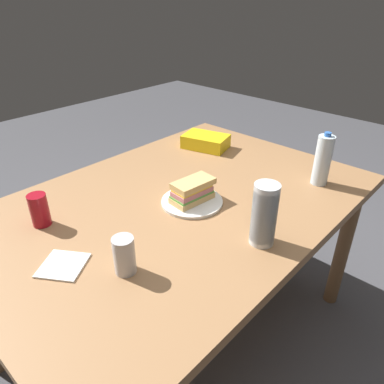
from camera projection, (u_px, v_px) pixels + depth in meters
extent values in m
plane|color=#4C4C51|center=(181.00, 329.00, 1.85)|extent=(8.00, 8.00, 0.00)
cube|color=#9E7047|center=(179.00, 204.00, 1.47)|extent=(1.59, 1.10, 0.04)
cylinder|color=brown|center=(343.00, 247.00, 1.85)|extent=(0.07, 0.07, 0.73)
cylinder|color=brown|center=(205.00, 187.00, 2.40)|extent=(0.07, 0.07, 0.73)
cylinder|color=white|center=(192.00, 202.00, 1.44)|extent=(0.25, 0.25, 0.01)
cube|color=#DBB26B|center=(192.00, 198.00, 1.43)|extent=(0.18, 0.11, 0.02)
cube|color=#599E3F|center=(192.00, 194.00, 1.43)|extent=(0.17, 0.10, 0.01)
cube|color=#C6727A|center=(192.00, 191.00, 1.42)|extent=(0.16, 0.10, 0.02)
cube|color=yellow|center=(192.00, 188.00, 1.41)|extent=(0.16, 0.09, 0.01)
cube|color=#DBB26B|center=(193.00, 183.00, 1.42)|extent=(0.18, 0.11, 0.02)
cylinder|color=maroon|center=(39.00, 210.00, 1.29)|extent=(0.07, 0.07, 0.12)
cube|color=yellow|center=(206.00, 141.00, 1.93)|extent=(0.21, 0.26, 0.07)
cylinder|color=silver|center=(323.00, 160.00, 1.54)|extent=(0.07, 0.07, 0.22)
cylinder|color=blue|center=(328.00, 134.00, 1.48)|extent=(0.03, 0.03, 0.02)
cylinder|color=silver|center=(262.00, 230.00, 1.20)|extent=(0.08, 0.08, 0.09)
cylinder|color=silver|center=(263.00, 226.00, 1.19)|extent=(0.08, 0.08, 0.09)
cylinder|color=silver|center=(263.00, 221.00, 1.18)|extent=(0.08, 0.08, 0.09)
cylinder|color=silver|center=(264.00, 217.00, 1.17)|extent=(0.08, 0.08, 0.09)
cylinder|color=silver|center=(264.00, 212.00, 1.16)|extent=(0.08, 0.08, 0.09)
cylinder|color=silver|center=(265.00, 208.00, 1.16)|extent=(0.08, 0.08, 0.09)
cylinder|color=silver|center=(266.00, 203.00, 1.15)|extent=(0.08, 0.08, 0.09)
cylinder|color=silver|center=(266.00, 198.00, 1.14)|extent=(0.08, 0.08, 0.09)
cylinder|color=silver|center=(124.00, 255.00, 1.07)|extent=(0.07, 0.07, 0.12)
cube|color=white|center=(63.00, 265.00, 1.12)|extent=(0.18, 0.18, 0.01)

